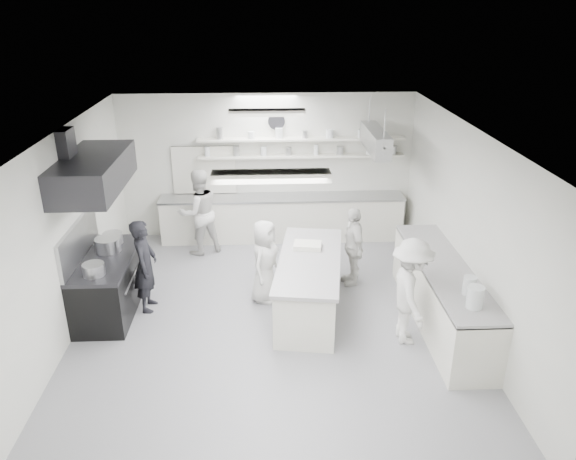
{
  "coord_description": "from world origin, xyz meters",
  "views": [
    {
      "loc": [
        -0.09,
        -7.57,
        4.74
      ],
      "look_at": [
        0.3,
        0.6,
        1.28
      ],
      "focal_mm": 34.45,
      "sensor_mm": 36.0,
      "label": 1
    }
  ],
  "objects_px": {
    "cook_back": "(199,212)",
    "stove": "(109,286)",
    "right_counter": "(442,296)",
    "prep_island": "(309,286)",
    "back_counter": "(282,218)",
    "cook_stove": "(145,266)"
  },
  "relations": [
    {
      "from": "prep_island",
      "to": "back_counter",
      "type": "bearing_deg",
      "value": 104.8
    },
    {
      "from": "prep_island",
      "to": "cook_back",
      "type": "height_order",
      "value": "cook_back"
    },
    {
      "from": "back_counter",
      "to": "right_counter",
      "type": "xyz_separation_m",
      "value": [
        2.35,
        -3.4,
        0.01
      ]
    },
    {
      "from": "cook_back",
      "to": "stove",
      "type": "bearing_deg",
      "value": 32.15
    },
    {
      "from": "prep_island",
      "to": "cook_back",
      "type": "distance_m",
      "value": 3.08
    },
    {
      "from": "right_counter",
      "to": "prep_island",
      "type": "bearing_deg",
      "value": 167.13
    },
    {
      "from": "right_counter",
      "to": "stove",
      "type": "bearing_deg",
      "value": 173.48
    },
    {
      "from": "right_counter",
      "to": "back_counter",
      "type": "bearing_deg",
      "value": 124.65
    },
    {
      "from": "stove",
      "to": "right_counter",
      "type": "relative_size",
      "value": 0.55
    },
    {
      "from": "cook_stove",
      "to": "cook_back",
      "type": "relative_size",
      "value": 0.9
    },
    {
      "from": "prep_island",
      "to": "cook_stove",
      "type": "bearing_deg",
      "value": -175.51
    },
    {
      "from": "stove",
      "to": "cook_back",
      "type": "distance_m",
      "value": 2.55
    },
    {
      "from": "back_counter",
      "to": "right_counter",
      "type": "distance_m",
      "value": 4.13
    },
    {
      "from": "prep_island",
      "to": "right_counter",
      "type": "bearing_deg",
      "value": -4.36
    },
    {
      "from": "back_counter",
      "to": "prep_island",
      "type": "distance_m",
      "value": 2.95
    },
    {
      "from": "stove",
      "to": "prep_island",
      "type": "distance_m",
      "value": 3.23
    },
    {
      "from": "back_counter",
      "to": "right_counter",
      "type": "height_order",
      "value": "right_counter"
    },
    {
      "from": "back_counter",
      "to": "prep_island",
      "type": "bearing_deg",
      "value": -83.71
    },
    {
      "from": "right_counter",
      "to": "cook_back",
      "type": "height_order",
      "value": "cook_back"
    },
    {
      "from": "prep_island",
      "to": "cook_back",
      "type": "relative_size",
      "value": 1.39
    },
    {
      "from": "right_counter",
      "to": "cook_stove",
      "type": "height_order",
      "value": "cook_stove"
    },
    {
      "from": "back_counter",
      "to": "prep_island",
      "type": "xyz_separation_m",
      "value": [
        0.32,
        -2.94,
        -0.02
      ]
    }
  ]
}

